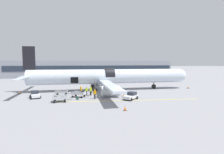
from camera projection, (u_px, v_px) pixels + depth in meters
The scene contains 18 objects.
ground_plane at pixel (107, 92), 39.88m from camera, with size 500.00×500.00×0.00m, color gray.
apron_marking_line at pixel (130, 100), 31.00m from camera, with size 25.45×2.42×0.01m.
terminal_strip at pixel (92, 69), 82.48m from camera, with size 76.16×8.60×7.45m.
airplane at pixel (107, 77), 42.34m from camera, with size 41.11×35.11×10.28m.
baggage_tug_lead at pixel (131, 96), 31.87m from camera, with size 3.28×3.15×1.36m.
baggage_tug_mid at pixel (35, 95), 32.98m from camera, with size 2.39×2.81×1.40m.
baggage_cart_loading at pixel (79, 94), 33.75m from camera, with size 3.47×2.37×1.15m.
baggage_cart_queued at pixel (62, 93), 35.67m from camera, with size 3.37×1.80×1.11m.
baggage_cart_empty at pixel (60, 99), 29.89m from camera, with size 3.39×2.26×1.05m.
ground_crew_loader_a at pixel (81, 90), 36.74m from camera, with size 0.47×0.64×1.82m.
ground_crew_loader_b at pixel (91, 91), 35.66m from camera, with size 0.57×0.62×1.85m.
ground_crew_driver at pixel (95, 94), 32.27m from camera, with size 0.62×0.54×1.82m.
ground_crew_supervisor at pixel (86, 91), 36.50m from camera, with size 0.52×0.50×1.60m.
suitcase_on_tarmac_upright at pixel (77, 98), 31.54m from camera, with size 0.45×0.26×0.57m.
safety_cone_nose at pixel (188, 87), 45.33m from camera, with size 0.62×0.62×0.60m.
safety_cone_engine_left at pixel (125, 108), 24.42m from camera, with size 0.45×0.45×0.80m.
safety_cone_wingtip at pixel (123, 95), 34.02m from camera, with size 0.58×0.58×0.71m.
safety_cone_tail at pixel (19, 92), 37.40m from camera, with size 0.45×0.45×0.67m.
Camera 1 is at (-6.29, -38.96, 6.74)m, focal length 28.00 mm.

